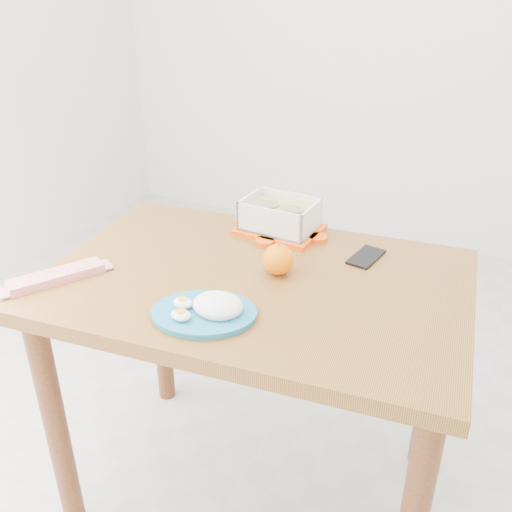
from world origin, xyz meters
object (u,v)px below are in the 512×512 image
at_px(dining_table, 256,317).
at_px(orange_fruit, 278,260).
at_px(rice_plate, 208,309).
at_px(food_container, 280,216).
at_px(smartphone, 366,257).

xyz_separation_m(dining_table, orange_fruit, (0.04, 0.04, 0.16)).
distance_m(dining_table, rice_plate, 0.25).
relative_size(food_container, rice_plate, 0.82).
bearing_deg(smartphone, rice_plate, -110.22).
xyz_separation_m(food_container, smartphone, (0.27, -0.06, -0.04)).
bearing_deg(food_container, dining_table, -75.41).
bearing_deg(rice_plate, dining_table, 62.50).
xyz_separation_m(food_container, orange_fruit, (0.09, -0.23, -0.01)).
distance_m(food_container, rice_plate, 0.48).
xyz_separation_m(dining_table, food_container, (-0.05, 0.27, 0.17)).
bearing_deg(rice_plate, food_container, 72.15).
distance_m(rice_plate, smartphone, 0.48).
distance_m(dining_table, orange_fruit, 0.17).
bearing_deg(orange_fruit, food_container, 111.67).
height_order(orange_fruit, rice_plate, orange_fruit).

